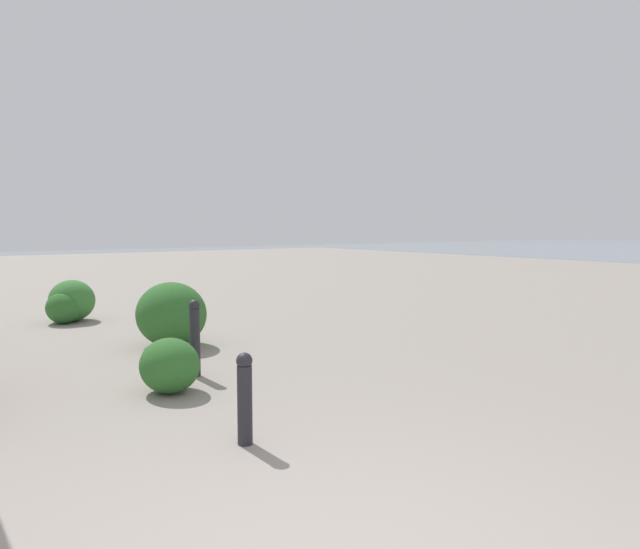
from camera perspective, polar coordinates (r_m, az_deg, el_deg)
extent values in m
cylinder|color=#232328|center=(4.64, -7.57, -12.89)|extent=(0.12, 0.12, 0.64)
sphere|color=#232328|center=(4.54, -7.63, -8.59)|extent=(0.13, 0.13, 0.13)
cylinder|color=#232328|center=(6.73, -12.47, -6.70)|extent=(0.12, 0.12, 0.79)
sphere|color=#232328|center=(6.66, -12.54, -3.03)|extent=(0.13, 0.13, 0.13)
ellipsoid|color=#2D6628|center=(6.17, -14.89, -8.84)|extent=(0.67, 0.61, 0.57)
ellipsoid|color=#387533|center=(11.33, -23.69, -2.41)|extent=(0.89, 0.80, 0.76)
ellipsoid|color=#2D6628|center=(8.47, -14.73, -3.89)|extent=(1.09, 0.99, 0.93)
ellipsoid|color=#2D6628|center=(11.11, -24.39, -3.07)|extent=(0.67, 0.60, 0.57)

